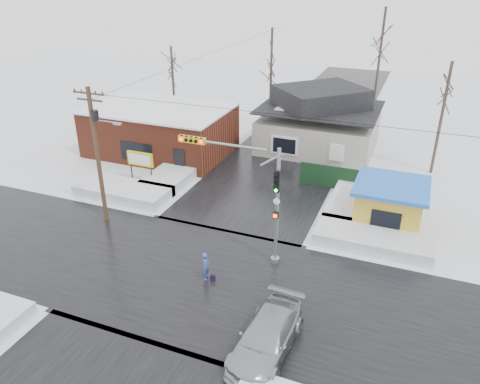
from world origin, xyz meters
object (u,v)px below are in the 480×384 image
at_px(pedestrian, 206,266).
at_px(car, 267,337).
at_px(kiosk, 389,204).
at_px(traffic_signal, 250,187).
at_px(marquee_sign, 140,160).
at_px(utility_pole, 97,149).

bearing_deg(pedestrian, car, -135.08).
bearing_deg(kiosk, pedestrian, -130.68).
height_order(traffic_signal, marquee_sign, traffic_signal).
height_order(utility_pole, kiosk, utility_pole).
bearing_deg(utility_pole, car, -27.67).
bearing_deg(car, kiosk, 77.23).
bearing_deg(utility_pole, pedestrian, -20.80).
xyz_separation_m(kiosk, pedestrian, (-8.50, -9.89, -0.65)).
bearing_deg(kiosk, traffic_signal, -135.16).
xyz_separation_m(utility_pole, marquee_sign, (-1.07, 5.99, -3.19)).
distance_m(pedestrian, car, 6.07).
distance_m(traffic_signal, pedestrian, 4.91).
xyz_separation_m(marquee_sign, kiosk, (18.50, 0.50, -0.46)).
bearing_deg(pedestrian, marquee_sign, 40.26).
distance_m(utility_pole, marquee_sign, 6.87).
xyz_separation_m(traffic_signal, marquee_sign, (-11.43, 6.53, -2.62)).
bearing_deg(marquee_sign, car, -41.75).
height_order(traffic_signal, utility_pole, utility_pole).
xyz_separation_m(traffic_signal, car, (3.32, -6.64, -3.76)).
distance_m(traffic_signal, kiosk, 10.43).
bearing_deg(marquee_sign, kiosk, 1.55).
xyz_separation_m(utility_pole, pedestrian, (8.93, -3.39, -4.30)).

